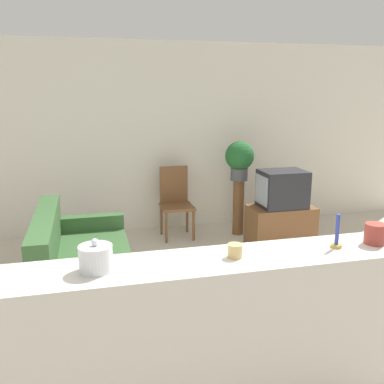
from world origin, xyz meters
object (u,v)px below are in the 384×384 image
television (282,189)px  wooden_chair (176,199)px  couch (80,267)px  potted_plant (240,158)px  decorative_bowl (96,258)px

television → wooden_chair: (-1.25, 0.75, -0.24)m
couch → television: bearing=17.0°
potted_plant → television: bearing=-58.4°
couch → wooden_chair: size_ratio=1.73×
television → decorative_bowl: (-2.42, -2.72, 0.35)m
television → potted_plant: bearing=121.6°
decorative_bowl → television: bearing=48.3°
wooden_chair → decorative_bowl: (-1.17, -3.47, 0.59)m
television → decorative_bowl: decorative_bowl is taller
decorative_bowl → couch: bearing=94.0°
television → potted_plant: size_ratio=1.07×
television → potted_plant: potted_plant is taller
couch → television: size_ratio=2.90×
couch → decorative_bowl: bearing=-86.0°
wooden_chair → potted_plant: 1.06m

